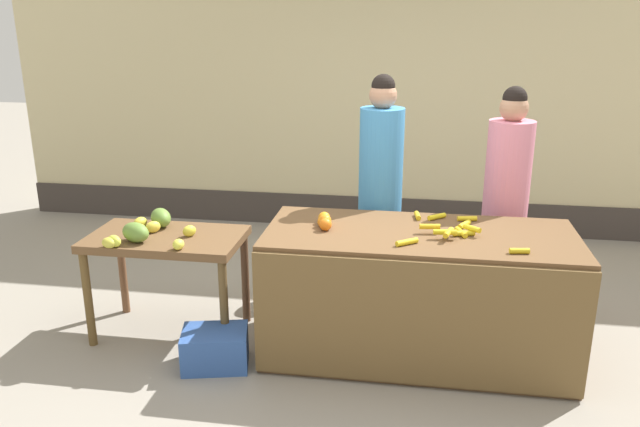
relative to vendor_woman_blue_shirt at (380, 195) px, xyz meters
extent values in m
plane|color=gray|center=(-0.03, -0.70, -0.95)|extent=(24.00, 24.00, 0.00)
cube|color=beige|center=(-0.03, 2.11, 0.70)|extent=(8.53, 0.20, 3.31)
cube|color=#3F3833|center=(-0.03, 2.00, -0.77)|extent=(8.53, 0.04, 0.36)
cube|color=brown|center=(0.32, -0.70, -0.50)|extent=(2.09, 0.90, 0.90)
cube|color=brown|center=(0.32, -1.16, -0.50)|extent=(2.09, 0.03, 0.84)
cube|color=brown|center=(-1.50, -0.70, -0.20)|extent=(1.11, 0.64, 0.06)
cylinder|color=brown|center=(-2.00, -0.97, -0.59)|extent=(0.06, 0.06, 0.72)
cylinder|color=brown|center=(-0.99, -0.97, -0.59)|extent=(0.06, 0.06, 0.72)
cylinder|color=brown|center=(-2.00, -0.43, -0.59)|extent=(0.06, 0.06, 0.72)
cylinder|color=brown|center=(-0.99, -0.43, -0.59)|extent=(0.06, 0.06, 0.72)
cylinder|color=gold|center=(0.60, -0.73, -0.03)|extent=(0.15, 0.07, 0.04)
cylinder|color=gold|center=(0.59, -0.71, -0.03)|extent=(0.08, 0.15, 0.04)
cylinder|color=yellow|center=(0.23, -0.96, -0.03)|extent=(0.15, 0.12, 0.04)
cylinder|color=yellow|center=(0.43, -0.39, -0.03)|extent=(0.14, 0.12, 0.04)
cylinder|color=yellow|center=(0.62, -0.54, -0.03)|extent=(0.10, 0.14, 0.04)
cylinder|color=gold|center=(0.30, -0.39, -0.03)|extent=(0.05, 0.13, 0.04)
cylinder|color=gold|center=(0.64, -0.40, -0.03)|extent=(0.14, 0.06, 0.04)
cylinder|color=gold|center=(0.92, -1.01, -0.03)|extent=(0.12, 0.05, 0.04)
cylinder|color=yellow|center=(0.66, -0.71, 0.00)|extent=(0.12, 0.11, 0.04)
cylinder|color=yellow|center=(0.38, -0.71, 0.00)|extent=(0.14, 0.05, 0.04)
cylinder|color=yellow|center=(0.48, -0.81, 0.00)|extent=(0.16, 0.05, 0.04)
cylinder|color=gold|center=(0.50, -0.82, 0.00)|extent=(0.08, 0.15, 0.04)
sphere|color=orange|center=(-0.32, -0.76, -0.01)|extent=(0.09, 0.09, 0.09)
sphere|color=orange|center=(-0.35, -0.69, -0.01)|extent=(0.07, 0.07, 0.07)
sphere|color=orange|center=(-0.35, -0.61, -0.01)|extent=(0.08, 0.08, 0.08)
sphere|color=orange|center=(-0.33, -0.69, -0.01)|extent=(0.09, 0.09, 0.09)
sphere|color=orange|center=(-0.34, -0.69, -0.01)|extent=(0.08, 0.08, 0.08)
ellipsoid|color=#D1D942|center=(-1.69, -0.70, -0.14)|extent=(0.11, 0.11, 0.07)
ellipsoid|color=yellow|center=(-1.61, -0.66, -0.13)|extent=(0.13, 0.13, 0.09)
ellipsoid|color=yellow|center=(-1.75, -0.57, -0.13)|extent=(0.11, 0.13, 0.08)
ellipsoid|color=yellow|center=(-1.32, -0.70, -0.13)|extent=(0.12, 0.12, 0.08)
ellipsoid|color=#D5DF41|center=(-1.75, -0.98, -0.13)|extent=(0.13, 0.11, 0.08)
ellipsoid|color=#DDD843|center=(-1.30, -0.96, -0.13)|extent=(0.08, 0.10, 0.07)
ellipsoid|color=gold|center=(-1.78, -1.01, -0.14)|extent=(0.13, 0.11, 0.07)
ellipsoid|color=olive|center=(-1.65, -0.86, -0.10)|extent=(0.26, 0.22, 0.14)
ellipsoid|color=olive|center=(-1.60, -0.52, -0.10)|extent=(0.24, 0.26, 0.14)
cylinder|color=#33333D|center=(0.00, 0.00, -0.59)|extent=(0.29, 0.29, 0.74)
cylinder|color=#3F8CCC|center=(0.00, 0.00, 0.23)|extent=(0.34, 0.34, 0.90)
sphere|color=tan|center=(0.00, 0.00, 0.78)|extent=(0.21, 0.21, 0.21)
sphere|color=black|center=(0.00, 0.00, 0.84)|extent=(0.18, 0.18, 0.18)
cylinder|color=#33333D|center=(0.96, 0.03, -0.60)|extent=(0.29, 0.29, 0.70)
cylinder|color=pink|center=(0.96, 0.03, 0.18)|extent=(0.34, 0.34, 0.86)
sphere|color=tan|center=(0.96, 0.03, 0.70)|extent=(0.21, 0.21, 0.21)
sphere|color=black|center=(0.96, 0.03, 0.77)|extent=(0.18, 0.18, 0.18)
cube|color=#3359A5|center=(-1.03, -1.10, -0.82)|extent=(0.50, 0.41, 0.26)
ellipsoid|color=tan|center=(-0.69, 0.03, -0.67)|extent=(0.47, 0.45, 0.58)
camera|label=1|loc=(0.27, -4.72, 1.33)|focal=35.04mm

